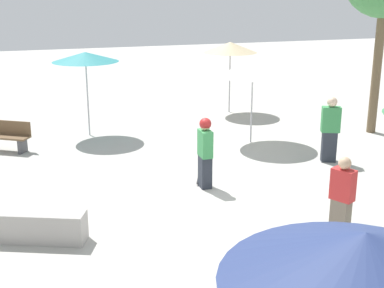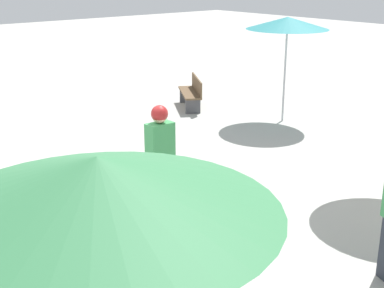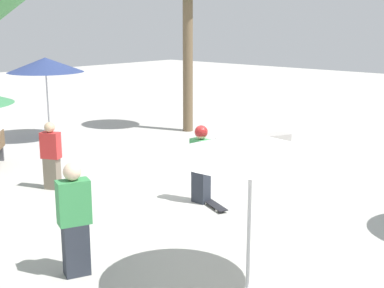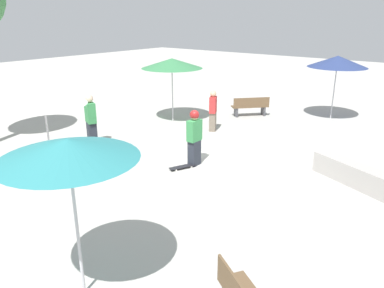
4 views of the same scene
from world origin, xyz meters
name	(u,v)px [view 4 (image 4 of 4)]	position (x,y,z in m)	size (l,w,h in m)	color
ground_plane	(215,161)	(0.00, 0.00, 0.00)	(60.00, 60.00, 0.00)	#B2AFA8
skater_main	(194,136)	(-0.34, -0.60, 0.90)	(0.27, 0.44, 1.66)	#282D38
skateboard	(183,167)	(-0.42, -1.06, 0.06)	(0.50, 0.81, 0.07)	black
concrete_ledge	(352,173)	(3.70, 0.93, 0.28)	(2.26, 1.30, 0.57)	#A8A39E
bench_far	(250,107)	(-1.91, 5.35, 0.43)	(1.39, 1.49, 0.85)	#47474C
shade_umbrella_white	(43,99)	(-2.87, -3.69, 2.17)	(2.19, 2.19, 2.33)	#B7B7BC
shade_umbrella_navy	(338,62)	(1.01, 7.14, 2.41)	(2.39, 2.39, 2.64)	#B7B7BC
shade_umbrella_green	(172,63)	(-4.06, 2.67, 2.38)	(2.46, 2.46, 2.58)	#B7B7BC
shade_umbrella_teal	(68,149)	(1.62, -5.96, 2.44)	(2.01, 2.01, 2.60)	#B7B7BC
bystander_watching	(91,121)	(-4.11, -1.40, 0.88)	(0.54, 0.43, 1.75)	#282D38
bystander_far	(213,111)	(-1.92, 2.54, 0.78)	(0.40, 0.48, 1.56)	#726656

